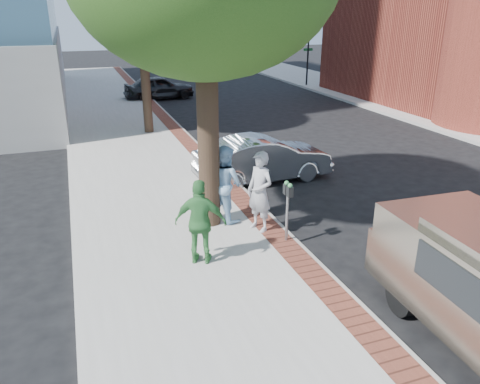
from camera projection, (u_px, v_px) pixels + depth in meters
name	position (u px, v px, depth m)	size (l,w,h in m)	color
ground	(259.00, 258.00, 10.63)	(120.00, 120.00, 0.00)	black
sidewalk	(140.00, 161.00, 17.14)	(5.00, 60.00, 0.15)	#9E9991
brick_strip	(198.00, 153.00, 17.80)	(0.60, 60.00, 0.01)	brown
curb	(207.00, 154.00, 17.94)	(0.10, 60.00, 0.15)	gray
sidewalk_far	(480.00, 127.00, 22.16)	(5.00, 60.00, 0.15)	#9E9991
signal_near	(143.00, 60.00, 29.37)	(0.70, 0.15, 3.80)	black
signal_far	(308.00, 55.00, 33.00)	(0.70, 0.15, 3.80)	black
tree_far	(140.00, 8.00, 19.05)	(4.80, 4.80, 7.14)	black
parking_meter	(288.00, 199.00, 10.74)	(0.12, 0.32, 1.47)	gray
person_gray	(260.00, 192.00, 11.32)	(0.73, 0.48, 2.00)	#A6A5AA
person_officer	(225.00, 183.00, 11.90)	(0.96, 0.75, 1.98)	#91BCE0
person_green	(201.00, 222.00, 9.84)	(1.10, 0.46, 1.88)	#3B8340
sedan_silver	(263.00, 159.00, 15.20)	(1.55, 4.46, 1.47)	#ACAFB3
bg_car	(159.00, 87.00, 29.01)	(1.72, 4.26, 1.45)	black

